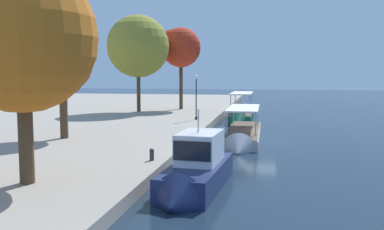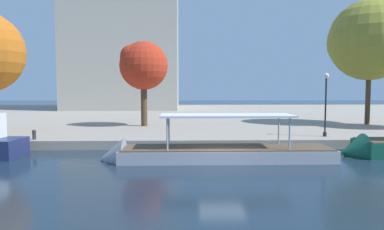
{
  "view_description": "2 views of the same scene",
  "coord_description": "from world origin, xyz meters",
  "px_view_note": "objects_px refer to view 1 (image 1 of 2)",
  "views": [
    {
      "loc": [
        -34.72,
        -0.41,
        5.53
      ],
      "look_at": [
        -6.3,
        4.75,
        2.62
      ],
      "focal_mm": 38.81,
      "sensor_mm": 36.0,
      "label": 1
    },
    {
      "loc": [
        -2.1,
        -18.62,
        4.13
      ],
      "look_at": [
        -1.48,
        5.52,
        2.35
      ],
      "focal_mm": 32.86,
      "sensor_mm": 36.0,
      "label": 2
    }
  ],
  "objects_px": {
    "tree_2": "(136,47)",
    "tree_3": "(179,47)",
    "tour_boat_1": "(243,138)",
    "lamp_post": "(196,93)",
    "tree_0": "(62,62)",
    "motor_yacht_0": "(195,175)",
    "mooring_bollard_0": "(152,154)",
    "tour_boat_2": "(241,117)",
    "tree_1": "(19,38)"
  },
  "relations": [
    {
      "from": "tree_2",
      "to": "tree_3",
      "type": "height_order",
      "value": "tree_2"
    },
    {
      "from": "tour_boat_1",
      "to": "lamp_post",
      "type": "distance_m",
      "value": 11.06
    },
    {
      "from": "tree_0",
      "to": "tree_2",
      "type": "height_order",
      "value": "tree_2"
    },
    {
      "from": "motor_yacht_0",
      "to": "lamp_post",
      "type": "bearing_deg",
      "value": -165.67
    },
    {
      "from": "mooring_bollard_0",
      "to": "lamp_post",
      "type": "distance_m",
      "value": 21.07
    },
    {
      "from": "motor_yacht_0",
      "to": "tree_3",
      "type": "height_order",
      "value": "tree_3"
    },
    {
      "from": "mooring_bollard_0",
      "to": "tree_2",
      "type": "distance_m",
      "value": 31.0
    },
    {
      "from": "motor_yacht_0",
      "to": "tree_0",
      "type": "relative_size",
      "value": 0.98
    },
    {
      "from": "motor_yacht_0",
      "to": "tour_boat_2",
      "type": "relative_size",
      "value": 0.59
    },
    {
      "from": "tour_boat_1",
      "to": "lamp_post",
      "type": "bearing_deg",
      "value": -149.11
    },
    {
      "from": "tree_3",
      "to": "tour_boat_1",
      "type": "bearing_deg",
      "value": -155.26
    },
    {
      "from": "tour_boat_1",
      "to": "tree_3",
      "type": "distance_m",
      "value": 25.24
    },
    {
      "from": "mooring_bollard_0",
      "to": "tree_2",
      "type": "relative_size",
      "value": 0.06
    },
    {
      "from": "lamp_post",
      "to": "tree_1",
      "type": "xyz_separation_m",
      "value": [
        -26.82,
        3.11,
        3.58
      ]
    },
    {
      "from": "tour_boat_2",
      "to": "mooring_bollard_0",
      "type": "bearing_deg",
      "value": -7.26
    },
    {
      "from": "tour_boat_2",
      "to": "lamp_post",
      "type": "xyz_separation_m",
      "value": [
        -5.63,
        4.42,
        3.08
      ]
    },
    {
      "from": "tour_boat_1",
      "to": "motor_yacht_0",
      "type": "bearing_deg",
      "value": -5.37
    },
    {
      "from": "tour_boat_2",
      "to": "tree_3",
      "type": "bearing_deg",
      "value": -127.46
    },
    {
      "from": "motor_yacht_0",
      "to": "lamp_post",
      "type": "distance_m",
      "value": 24.65
    },
    {
      "from": "tree_1",
      "to": "tree_2",
      "type": "relative_size",
      "value": 0.79
    },
    {
      "from": "motor_yacht_0",
      "to": "lamp_post",
      "type": "height_order",
      "value": "lamp_post"
    },
    {
      "from": "tour_boat_1",
      "to": "tree_2",
      "type": "bearing_deg",
      "value": -139.1
    },
    {
      "from": "lamp_post",
      "to": "motor_yacht_0",
      "type": "bearing_deg",
      "value": -170.41
    },
    {
      "from": "tree_0",
      "to": "lamp_post",
      "type": "bearing_deg",
      "value": -28.02
    },
    {
      "from": "motor_yacht_0",
      "to": "lamp_post",
      "type": "relative_size",
      "value": 1.68
    },
    {
      "from": "tour_boat_1",
      "to": "tour_boat_2",
      "type": "bearing_deg",
      "value": -176.13
    },
    {
      "from": "mooring_bollard_0",
      "to": "lamp_post",
      "type": "bearing_deg",
      "value": 2.85
    },
    {
      "from": "tour_boat_1",
      "to": "tree_3",
      "type": "bearing_deg",
      "value": -155.42
    },
    {
      "from": "tree_0",
      "to": "tree_2",
      "type": "relative_size",
      "value": 0.65
    },
    {
      "from": "tree_0",
      "to": "tour_boat_1",
      "type": "bearing_deg",
      "value": -68.05
    },
    {
      "from": "motor_yacht_0",
      "to": "tour_boat_2",
      "type": "distance_m",
      "value": 29.78
    },
    {
      "from": "tree_0",
      "to": "tree_3",
      "type": "bearing_deg",
      "value": -6.8
    },
    {
      "from": "mooring_bollard_0",
      "to": "tree_1",
      "type": "xyz_separation_m",
      "value": [
        -5.91,
        4.15,
        6.03
      ]
    },
    {
      "from": "motor_yacht_0",
      "to": "mooring_bollard_0",
      "type": "height_order",
      "value": "motor_yacht_0"
    },
    {
      "from": "tour_boat_1",
      "to": "tree_1",
      "type": "xyz_separation_m",
      "value": [
        -17.75,
        8.57,
        6.8
      ]
    },
    {
      "from": "tree_0",
      "to": "tour_boat_2",
      "type": "bearing_deg",
      "value": -31.12
    },
    {
      "from": "lamp_post",
      "to": "tree_1",
      "type": "height_order",
      "value": "tree_1"
    },
    {
      "from": "tour_boat_1",
      "to": "mooring_bollard_0",
      "type": "distance_m",
      "value": 12.66
    },
    {
      "from": "lamp_post",
      "to": "tree_2",
      "type": "distance_m",
      "value": 12.75
    },
    {
      "from": "motor_yacht_0",
      "to": "tree_1",
      "type": "xyz_separation_m",
      "value": [
        -2.67,
        7.19,
        6.33
      ]
    },
    {
      "from": "mooring_bollard_0",
      "to": "tree_1",
      "type": "bearing_deg",
      "value": 144.92
    },
    {
      "from": "tree_0",
      "to": "tree_3",
      "type": "relative_size",
      "value": 0.72
    },
    {
      "from": "tour_boat_1",
      "to": "tree_2",
      "type": "distance_m",
      "value": 23.46
    },
    {
      "from": "tree_0",
      "to": "tree_2",
      "type": "distance_m",
      "value": 21.91
    },
    {
      "from": "mooring_bollard_0",
      "to": "tree_1",
      "type": "distance_m",
      "value": 9.41
    },
    {
      "from": "tour_boat_1",
      "to": "tree_0",
      "type": "height_order",
      "value": "tree_0"
    },
    {
      "from": "lamp_post",
      "to": "tree_1",
      "type": "distance_m",
      "value": 27.23
    },
    {
      "from": "mooring_bollard_0",
      "to": "tree_0",
      "type": "relative_size",
      "value": 0.09
    },
    {
      "from": "tour_boat_2",
      "to": "lamp_post",
      "type": "relative_size",
      "value": 2.86
    },
    {
      "from": "motor_yacht_0",
      "to": "tree_1",
      "type": "height_order",
      "value": "tree_1"
    }
  ]
}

